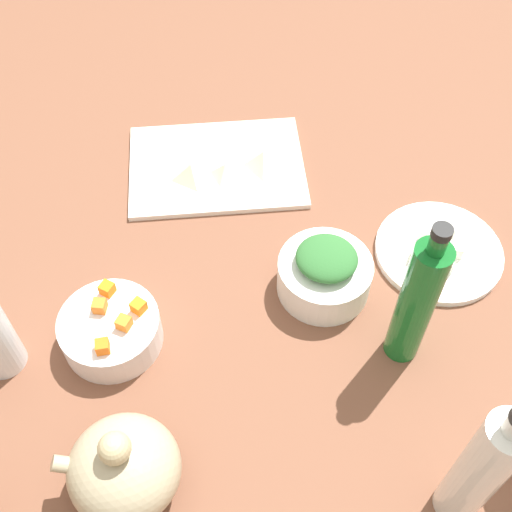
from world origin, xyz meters
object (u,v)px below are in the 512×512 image
at_px(bowl_carrots, 111,331).
at_px(teapot, 124,469).
at_px(cutting_board, 217,166).
at_px(bottle_1, 480,470).
at_px(bottle_0, 417,303).
at_px(plate_tofu, 439,252).
at_px(bowl_greens, 324,276).

relative_size(bowl_carrots, teapot, 0.93).
height_order(cutting_board, teapot, teapot).
relative_size(cutting_board, bottle_1, 1.11).
bearing_deg(bowl_carrots, bottle_0, 177.65).
xyz_separation_m(bowl_carrots, teapot, (-0.05, 0.21, 0.03)).
bearing_deg(teapot, bottle_1, 175.92).
distance_m(cutting_board, bottle_0, 0.47).
xyz_separation_m(plate_tofu, bowl_carrots, (0.50, 0.15, 0.02)).
height_order(plate_tofu, bowl_carrots, bowl_carrots).
relative_size(bowl_greens, teapot, 0.92).
xyz_separation_m(cutting_board, bowl_carrots, (0.14, 0.35, 0.02)).
distance_m(plate_tofu, bowl_carrots, 0.52).
bearing_deg(cutting_board, bottle_1, 118.04).
distance_m(bottle_0, bottle_1, 0.22).
xyz_separation_m(plate_tofu, bowl_greens, (0.19, 0.06, 0.02)).
xyz_separation_m(bowl_greens, teapot, (0.27, 0.30, 0.02)).
relative_size(plate_tofu, bowl_carrots, 1.41).
height_order(cutting_board, bottle_1, bottle_1).
relative_size(teapot, bottle_0, 0.57).
xyz_separation_m(bowl_carrots, bottle_0, (-0.42, 0.02, 0.09)).
xyz_separation_m(teapot, bottle_1, (-0.41, 0.03, 0.07)).
xyz_separation_m(cutting_board, plate_tofu, (-0.36, 0.19, 0.00)).
distance_m(bowl_greens, bowl_carrots, 0.32).
bearing_deg(bottle_1, bottle_0, -80.85).
bearing_deg(bottle_0, plate_tofu, -116.54).
xyz_separation_m(bowl_greens, bowl_carrots, (0.31, 0.09, -0.00)).
relative_size(cutting_board, bottle_0, 1.12).
xyz_separation_m(bowl_carrots, bottle_1, (-0.45, 0.24, 0.10)).
xyz_separation_m(cutting_board, bowl_greens, (-0.17, 0.26, 0.03)).
distance_m(teapot, bottle_0, 0.42).
height_order(bowl_greens, teapot, teapot).
bearing_deg(plate_tofu, cutting_board, -28.32).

